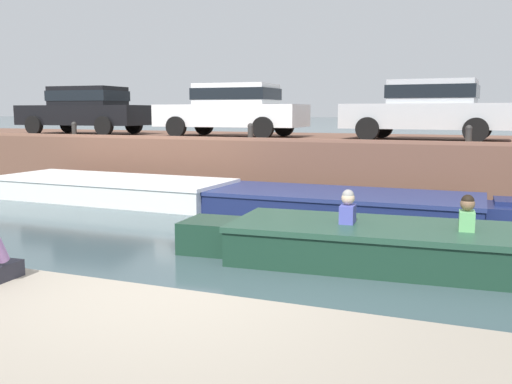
{
  "coord_description": "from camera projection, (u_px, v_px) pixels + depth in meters",
  "views": [
    {
      "loc": [
        2.37,
        -3.81,
        2.15
      ],
      "look_at": [
        -0.54,
        3.33,
        1.05
      ],
      "focal_mm": 40.0,
      "sensor_mm": 36.0,
      "label": 1
    }
  ],
  "objects": [
    {
      "name": "motorboat_passing",
      "position": [
        380.0,
        244.0,
        8.04
      ],
      "size": [
        5.68,
        2.03,
        1.05
      ],
      "color": "#193828",
      "rests_on": "ground"
    },
    {
      "name": "boat_moored_central_navy",
      "position": [
        355.0,
        204.0,
        11.8
      ],
      "size": [
        6.7,
        2.19,
        0.48
      ],
      "color": "navy",
      "rests_on": "ground"
    },
    {
      "name": "mooring_bollard_west",
      "position": [
        74.0,
        129.0,
        16.74
      ],
      "size": [
        0.15,
        0.15,
        0.44
      ],
      "color": "#2D2B28",
      "rests_on": "far_quay_wall"
    },
    {
      "name": "mooring_bollard_mid",
      "position": [
        250.0,
        131.0,
        14.64
      ],
      "size": [
        0.15,
        0.15,
        0.44
      ],
      "color": "#2D2B28",
      "rests_on": "far_quay_wall"
    },
    {
      "name": "mooring_bollard_east",
      "position": [
        469.0,
        134.0,
        12.68
      ],
      "size": [
        0.15,
        0.15,
        0.44
      ],
      "color": "#2D2B28",
      "rests_on": "far_quay_wall"
    },
    {
      "name": "far_wall_coping",
      "position": [
        379.0,
        142.0,
        13.32
      ],
      "size": [
        60.0,
        0.24,
        0.08
      ],
      "primitive_type": "cube",
      "color": "brown",
      "rests_on": "far_quay_wall"
    },
    {
      "name": "boat_moored_west_white",
      "position": [
        123.0,
        190.0,
        13.73
      ],
      "size": [
        7.03,
        2.27,
        0.56
      ],
      "color": "white",
      "rests_on": "ground"
    },
    {
      "name": "car_leftmost_black",
      "position": [
        86.0,
        108.0,
        18.75
      ],
      "size": [
        4.37,
        2.04,
        1.54
      ],
      "color": "black",
      "rests_on": "far_quay_wall"
    },
    {
      "name": "car_left_inner_white",
      "position": [
        233.0,
        108.0,
        16.76
      ],
      "size": [
        4.37,
        2.03,
        1.54
      ],
      "color": "white",
      "rests_on": "far_quay_wall"
    },
    {
      "name": "far_quay_wall",
      "position": [
        396.0,
        163.0,
        16.06
      ],
      "size": [
        60.0,
        6.0,
        1.4
      ],
      "primitive_type": "cube",
      "color": "brown",
      "rests_on": "ground"
    },
    {
      "name": "ground_plane",
      "position": [
        321.0,
        248.0,
        9.04
      ],
      "size": [
        400.0,
        400.0,
        0.0
      ],
      "primitive_type": "plane",
      "color": "#3D5156"
    },
    {
      "name": "car_centre_silver",
      "position": [
        428.0,
        107.0,
        14.7
      ],
      "size": [
        4.25,
        2.04,
        1.54
      ],
      "color": "#B7BABC",
      "rests_on": "far_quay_wall"
    }
  ]
}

